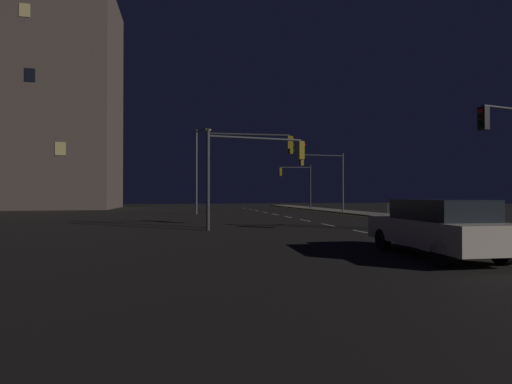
% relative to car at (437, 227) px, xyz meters
% --- Properties ---
extents(ground_plane, '(112.00, 112.00, 0.00)m').
position_rel_car_xyz_m(ground_plane, '(1.26, 10.96, -0.82)').
color(ground_plane, black).
rests_on(ground_plane, ground).
extents(sidewalk_right, '(2.91, 77.00, 0.14)m').
position_rel_car_xyz_m(sidewalk_right, '(9.03, 10.96, -0.75)').
color(sidewalk_right, gray).
rests_on(sidewalk_right, ground).
extents(lane_markings_center, '(0.14, 50.00, 0.01)m').
position_rel_car_xyz_m(lane_markings_center, '(1.26, 14.46, -0.82)').
color(lane_markings_center, silver).
rests_on(lane_markings_center, ground).
extents(lane_edge_line, '(0.14, 53.00, 0.01)m').
position_rel_car_xyz_m(lane_edge_line, '(7.33, 15.96, -0.82)').
color(lane_edge_line, gold).
rests_on(lane_edge_line, ground).
extents(car, '(2.05, 4.49, 1.57)m').
position_rel_car_xyz_m(car, '(0.00, 0.00, 0.00)').
color(car, beige).
rests_on(car, ground).
extents(traffic_light_near_right, '(3.17, 0.68, 5.46)m').
position_rel_car_xyz_m(traffic_light_near_right, '(6.69, 3.99, 3.12)').
color(traffic_light_near_right, '#4C4C51').
rests_on(traffic_light_near_right, sidewalk_right).
extents(traffic_light_mid_right, '(4.69, 0.53, 5.17)m').
position_rel_car_xyz_m(traffic_light_mid_right, '(-3.47, 10.08, 2.87)').
color(traffic_light_mid_right, '#2D3033').
rests_on(traffic_light_mid_right, ground).
extents(traffic_light_far_center, '(4.48, 0.35, 5.58)m').
position_rel_car_xyz_m(traffic_light_far_center, '(6.30, 23.31, 3.27)').
color(traffic_light_far_center, '#4C4C51').
rests_on(traffic_light_far_center, sidewalk_right).
extents(traffic_light_near_left, '(5.17, 0.70, 4.80)m').
position_rel_car_xyz_m(traffic_light_near_left, '(-3.29, 8.96, 2.64)').
color(traffic_light_near_left, '#38383D').
rests_on(traffic_light_near_left, ground).
extents(traffic_light_mid_left, '(3.89, 0.68, 5.13)m').
position_rel_car_xyz_m(traffic_light_mid_left, '(6.40, 32.15, 2.94)').
color(traffic_light_mid_left, '#38383D').
rests_on(traffic_light_mid_left, sidewalk_right).
extents(street_lamp_mid_block, '(1.29, 1.71, 7.60)m').
position_rel_car_xyz_m(street_lamp_mid_block, '(-5.45, 23.71, 3.73)').
color(street_lamp_mid_block, '#4C4C51').
rests_on(street_lamp_mid_block, ground).
extents(building_distant, '(21.68, 11.78, 27.45)m').
position_rel_car_xyz_m(building_distant, '(-26.27, 41.54, 12.90)').
color(building_distant, brown).
rests_on(building_distant, ground).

